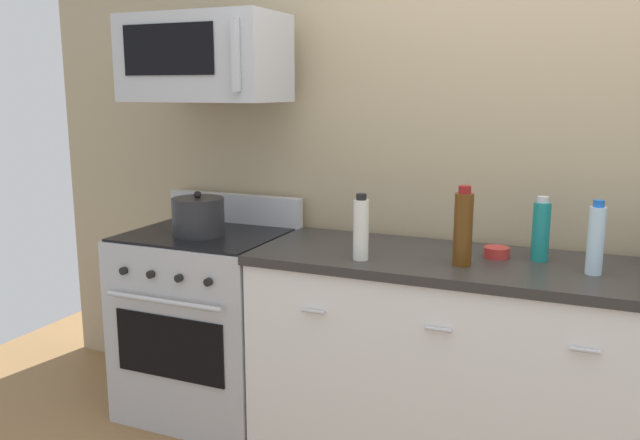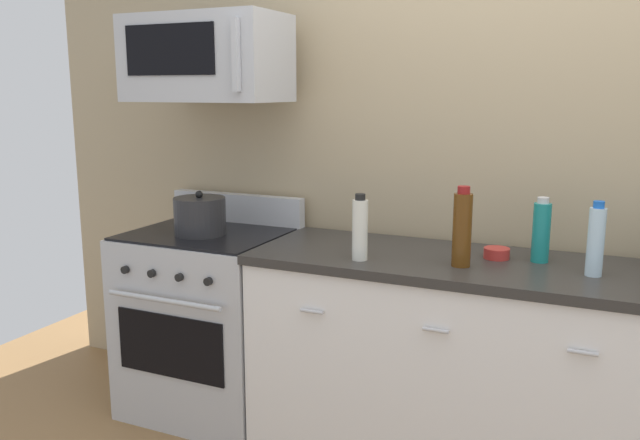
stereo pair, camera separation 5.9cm
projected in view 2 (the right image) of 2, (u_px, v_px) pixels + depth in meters
back_wall at (541, 149)px, 2.88m from camera, size 5.32×0.10×2.70m
counter_unit at (515, 374)px, 2.69m from camera, size 2.23×0.66×0.92m
range_oven at (210, 320)px, 3.29m from camera, size 0.76×0.69×1.07m
microwave at (206, 59)px, 3.08m from camera, size 0.74×0.44×0.40m
bottle_vinegar_white at (360, 229)px, 2.67m from camera, size 0.06×0.06×0.27m
bottle_sparkling_teal at (541, 231)px, 2.64m from camera, size 0.07×0.07×0.27m
bottle_water_clear at (596, 241)px, 2.44m from camera, size 0.06×0.06×0.28m
bottle_wine_amber at (462, 229)px, 2.57m from camera, size 0.07×0.07×0.32m
bowl_red_small at (497, 253)px, 2.71m from camera, size 0.11×0.11×0.04m
stockpot at (200, 216)px, 3.14m from camera, size 0.25×0.25×0.21m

